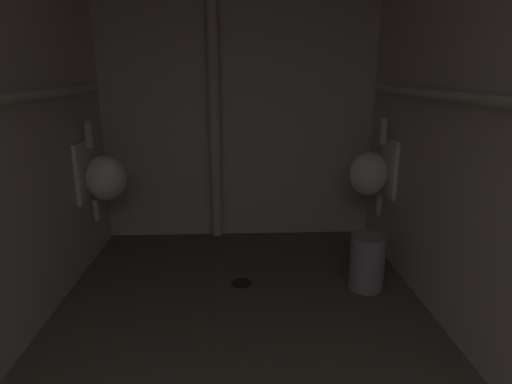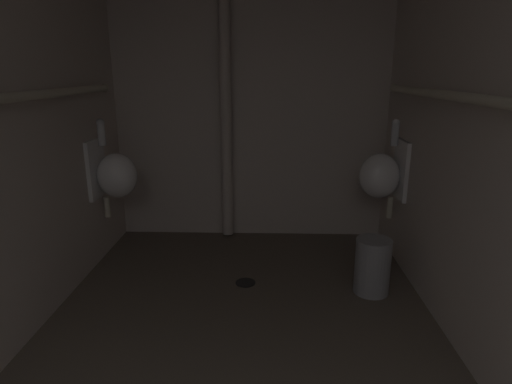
{
  "view_description": "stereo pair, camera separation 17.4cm",
  "coord_description": "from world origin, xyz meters",
  "views": [
    {
      "loc": [
        -0.02,
        0.13,
        1.43
      ],
      "look_at": [
        0.09,
        2.44,
        0.77
      ],
      "focal_mm": 30.0,
      "sensor_mm": 36.0,
      "label": 1
    },
    {
      "loc": [
        0.16,
        0.13,
        1.43
      ],
      "look_at": [
        0.09,
        2.44,
        0.77
      ],
      "focal_mm": 30.0,
      "sensor_mm": 36.0,
      "label": 2
    }
  ],
  "objects": [
    {
      "name": "urinal_left_mid",
      "position": [
        -1.01,
        3.23,
        0.68
      ],
      "size": [
        0.32,
        0.3,
        0.76
      ],
      "color": "white"
    },
    {
      "name": "waste_bin",
      "position": [
        0.85,
        2.74,
        0.19
      ],
      "size": [
        0.23,
        0.23,
        0.38
      ],
      "primitive_type": "cylinder",
      "color": "gray",
      "rests_on": "ground"
    },
    {
      "name": "urinal_right_mid",
      "position": [
        1.01,
        3.28,
        0.68
      ],
      "size": [
        0.32,
        0.3,
        0.76
      ],
      "color": "white"
    },
    {
      "name": "standpipe_back_wall",
      "position": [
        -0.2,
        3.72,
        1.22
      ],
      "size": [
        0.09,
        0.09,
        2.39
      ],
      "primitive_type": "cylinder",
      "color": "beige",
      "rests_on": "ground"
    },
    {
      "name": "floor_drain",
      "position": [
        -0.0,
        2.84,
        0.0
      ],
      "size": [
        0.14,
        0.14,
        0.01
      ],
      "primitive_type": "cylinder",
      "color": "black",
      "rests_on": "ground"
    },
    {
      "name": "wall_back",
      "position": [
        0.0,
        3.83,
        1.22
      ],
      "size": [
        2.44,
        0.06,
        2.44
      ],
      "primitive_type": "cube",
      "color": "beige",
      "rests_on": "ground"
    },
    {
      "name": "floor",
      "position": [
        0.0,
        1.9,
        -0.04
      ],
      "size": [
        2.44,
        3.92,
        0.08
      ],
      "primitive_type": "cube",
      "color": "brown",
      "rests_on": "ground"
    },
    {
      "name": "supply_pipe_right",
      "position": [
        1.1,
        1.89,
        1.31
      ],
      "size": [
        0.06,
        3.24,
        0.06
      ],
      "color": "beige"
    }
  ]
}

